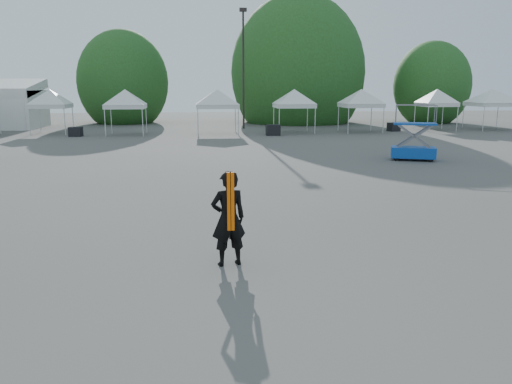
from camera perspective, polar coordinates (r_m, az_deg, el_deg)
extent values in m
plane|color=#474442|center=(11.27, -1.89, -6.33)|extent=(120.00, 120.00, 0.00)
cylinder|color=black|center=(42.86, -1.45, 13.61)|extent=(0.16, 0.16, 9.50)
cube|color=black|center=(43.27, -1.49, 20.11)|extent=(0.60, 0.25, 0.30)
cylinder|color=#382314|center=(51.22, -14.77, 8.92)|extent=(0.36, 0.36, 2.27)
ellipsoid|color=#234A18|center=(51.17, -14.94, 12.05)|extent=(4.16, 4.16, 4.78)
cylinder|color=#382314|center=(50.68, 4.71, 9.53)|extent=(0.36, 0.36, 2.80)
ellipsoid|color=#234A18|center=(50.65, 4.78, 13.43)|extent=(5.12, 5.12, 5.89)
cylinder|color=#382314|center=(52.92, 19.25, 8.64)|extent=(0.36, 0.36, 2.10)
ellipsoid|color=#234A18|center=(52.86, 19.44, 11.43)|extent=(3.84, 3.84, 4.42)
cylinder|color=silver|center=(42.63, -27.25, 7.26)|extent=(0.06, 0.06, 2.00)
cylinder|color=silver|center=(40.31, -24.47, 7.32)|extent=(0.06, 0.06, 2.00)
cylinder|color=silver|center=(39.63, -21.01, 7.53)|extent=(0.06, 0.06, 2.00)
cylinder|color=silver|center=(42.69, -23.46, 7.60)|extent=(0.06, 0.06, 2.00)
cylinder|color=silver|center=(42.04, -20.18, 7.80)|extent=(0.06, 0.06, 2.00)
cube|color=silver|center=(41.10, -22.40, 9.07)|extent=(2.69, 2.69, 0.30)
pyramid|color=silver|center=(41.07, -22.54, 10.81)|extent=(3.81, 3.81, 1.10)
cylinder|color=silver|center=(37.42, -16.87, 7.59)|extent=(0.06, 0.06, 2.00)
cylinder|color=silver|center=(37.05, -12.83, 7.77)|extent=(0.06, 0.06, 2.00)
cylinder|color=silver|center=(40.01, -16.21, 7.88)|extent=(0.06, 0.06, 2.00)
cylinder|color=silver|center=(39.66, -12.43, 8.04)|extent=(0.06, 0.06, 2.00)
cube|color=silver|center=(38.46, -14.67, 9.43)|extent=(2.83, 2.83, 0.30)
pyramid|color=silver|center=(38.43, -14.77, 11.29)|extent=(4.01, 4.01, 1.10)
cylinder|color=silver|center=(36.58, -6.65, 7.93)|extent=(0.06, 0.06, 2.00)
cylinder|color=silver|center=(36.69, -2.03, 8.02)|extent=(0.06, 0.06, 2.00)
cylinder|color=silver|center=(39.50, -6.66, 8.23)|extent=(0.06, 0.06, 2.00)
cylinder|color=silver|center=(39.61, -2.37, 8.31)|extent=(0.06, 0.06, 2.00)
cube|color=silver|center=(38.01, -4.46, 9.76)|extent=(3.13, 3.13, 0.30)
pyramid|color=silver|center=(37.98, -4.49, 11.64)|extent=(4.43, 4.43, 1.10)
cylinder|color=silver|center=(37.37, 2.67, 8.08)|extent=(0.06, 0.06, 2.00)
cylinder|color=silver|center=(37.89, 6.77, 8.07)|extent=(0.06, 0.06, 2.00)
cylinder|color=silver|center=(40.04, 2.04, 8.35)|extent=(0.06, 0.06, 2.00)
cylinder|color=silver|center=(40.54, 5.88, 8.34)|extent=(0.06, 0.06, 2.00)
cube|color=silver|center=(38.88, 4.37, 9.81)|extent=(2.92, 2.92, 0.30)
pyramid|color=silver|center=(38.85, 4.40, 11.65)|extent=(4.13, 4.13, 1.10)
cylinder|color=silver|center=(38.70, 10.51, 8.03)|extent=(0.06, 0.06, 2.00)
cylinder|color=silver|center=(39.59, 14.36, 7.95)|extent=(0.06, 0.06, 2.00)
cylinder|color=silver|center=(41.34, 9.39, 8.31)|extent=(0.06, 0.06, 2.00)
cylinder|color=silver|center=(42.17, 13.03, 8.24)|extent=(0.06, 0.06, 2.00)
cube|color=silver|center=(40.38, 11.89, 9.67)|extent=(2.95, 2.95, 0.30)
pyramid|color=silver|center=(40.35, 11.96, 11.44)|extent=(4.18, 4.18, 1.10)
cylinder|color=silver|center=(42.27, 19.04, 7.90)|extent=(0.06, 0.06, 2.00)
cylinder|color=silver|center=(43.39, 22.01, 7.78)|extent=(0.06, 0.06, 2.00)
cylinder|color=silver|center=(44.51, 17.67, 8.16)|extent=(0.06, 0.06, 2.00)
cylinder|color=silver|center=(45.57, 20.54, 8.05)|extent=(0.06, 0.06, 2.00)
cube|color=silver|center=(43.87, 19.92, 9.38)|extent=(2.67, 2.67, 0.30)
pyramid|color=silver|center=(43.84, 20.03, 11.01)|extent=(3.78, 3.78, 1.10)
cylinder|color=silver|center=(44.14, 24.57, 7.62)|extent=(0.06, 0.06, 2.00)
cylinder|color=silver|center=(46.84, 22.61, 7.98)|extent=(0.06, 0.06, 2.00)
cylinder|color=silver|center=(48.43, 25.87, 7.80)|extent=(0.06, 0.06, 2.00)
cube|color=silver|center=(46.23, 25.37, 9.05)|extent=(3.32, 3.32, 0.30)
pyramid|color=silver|center=(46.21, 25.51, 10.59)|extent=(4.70, 4.70, 1.10)
imported|color=black|center=(9.94, -3.18, -3.04)|extent=(0.79, 0.61, 1.93)
cube|color=#FF5E05|center=(9.66, -3.14, -1.13)|extent=(0.15, 0.03, 1.16)
cube|color=#0B3694|center=(25.55, 17.51, 4.35)|extent=(2.31, 1.69, 0.52)
cube|color=#0B3694|center=(25.42, 17.71, 7.45)|extent=(2.21, 1.62, 0.09)
cylinder|color=black|center=(25.11, 15.76, 3.80)|extent=(0.34, 0.23, 0.31)
cylinder|color=black|center=(25.22, 19.30, 3.60)|extent=(0.34, 0.23, 0.31)
cylinder|color=black|center=(25.97, 15.71, 4.06)|extent=(0.34, 0.23, 0.31)
cylinder|color=black|center=(26.07, 19.13, 3.87)|extent=(0.34, 0.23, 0.31)
cube|color=black|center=(38.34, -19.92, 6.49)|extent=(0.95, 0.79, 0.67)
cube|color=black|center=(36.87, 1.96, 7.09)|extent=(1.01, 0.78, 0.78)
cube|color=black|center=(41.88, 15.46, 7.19)|extent=(1.06, 0.94, 0.68)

